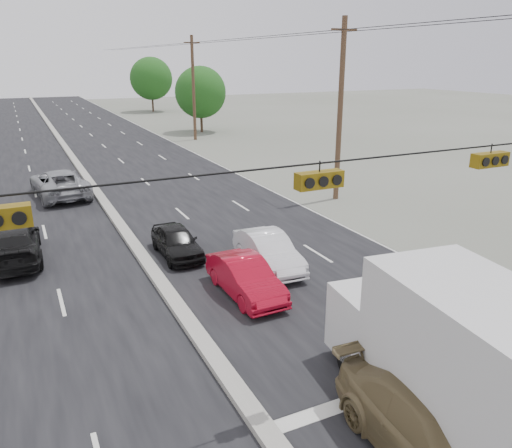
# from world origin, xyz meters

# --- Properties ---
(ground) EXTENTS (200.00, 200.00, 0.00)m
(ground) POSITION_xyz_m (0.00, 0.00, 0.00)
(ground) COLOR #606356
(ground) RESTS_ON ground
(road_surface) EXTENTS (20.00, 160.00, 0.02)m
(road_surface) POSITION_xyz_m (0.00, 30.00, 0.00)
(road_surface) COLOR black
(road_surface) RESTS_ON ground
(center_median) EXTENTS (0.50, 160.00, 0.20)m
(center_median) POSITION_xyz_m (0.00, 30.00, 0.10)
(center_median) COLOR gray
(center_median) RESTS_ON ground
(utility_pole_right_b) EXTENTS (1.60, 0.30, 10.00)m
(utility_pole_right_b) POSITION_xyz_m (12.50, 15.00, 5.11)
(utility_pole_right_b) COLOR #422D1E
(utility_pole_right_b) RESTS_ON ground
(utility_pole_right_c) EXTENTS (1.60, 0.30, 10.00)m
(utility_pole_right_c) POSITION_xyz_m (12.50, 40.00, 5.11)
(utility_pole_right_c) COLOR #422D1E
(utility_pole_right_c) RESTS_ON ground
(traffic_signals) EXTENTS (25.00, 0.30, 0.54)m
(traffic_signals) POSITION_xyz_m (1.40, 0.00, 5.49)
(traffic_signals) COLOR black
(traffic_signals) RESTS_ON ground
(tree_right_mid) EXTENTS (5.60, 5.60, 7.14)m
(tree_right_mid) POSITION_xyz_m (15.00, 45.00, 4.34)
(tree_right_mid) COLOR #382619
(tree_right_mid) RESTS_ON ground
(tree_right_far) EXTENTS (6.40, 6.40, 8.16)m
(tree_right_far) POSITION_xyz_m (16.00, 70.00, 4.96)
(tree_right_far) COLOR #382619
(tree_right_far) RESTS_ON ground
(box_truck) EXTENTS (3.31, 7.34, 3.60)m
(box_truck) POSITION_xyz_m (3.67, -2.23, 1.85)
(box_truck) COLOR black
(box_truck) RESTS_ON ground
(tan_sedan) EXTENTS (2.35, 5.31, 1.52)m
(tan_sedan) POSITION_xyz_m (2.69, -2.82, 0.76)
(tan_sedan) COLOR brown
(tan_sedan) RESTS_ON ground
(red_sedan) EXTENTS (1.48, 4.03, 1.32)m
(red_sedan) POSITION_xyz_m (2.44, 5.81, 0.66)
(red_sedan) COLOR #AD0A1F
(red_sedan) RESTS_ON ground
(queue_car_a) EXTENTS (1.49, 3.69, 1.26)m
(queue_car_a) POSITION_xyz_m (1.40, 10.37, 0.63)
(queue_car_a) COLOR black
(queue_car_a) RESTS_ON ground
(queue_car_b) EXTENTS (1.66, 4.24, 1.37)m
(queue_car_b) POSITION_xyz_m (4.25, 7.60, 0.69)
(queue_car_b) COLOR white
(queue_car_b) RESTS_ON ground
(oncoming_near) EXTENTS (2.15, 5.11, 1.47)m
(oncoming_near) POSITION_xyz_m (-4.70, 12.70, 0.74)
(oncoming_near) COLOR black
(oncoming_near) RESTS_ON ground
(oncoming_far) EXTENTS (3.26, 6.07, 1.62)m
(oncoming_far) POSITION_xyz_m (-2.05, 22.47, 0.81)
(oncoming_far) COLOR gray
(oncoming_far) RESTS_ON ground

